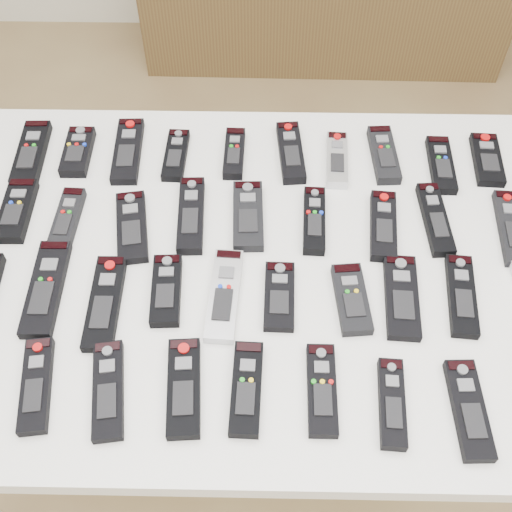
{
  "coord_description": "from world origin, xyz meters",
  "views": [
    {
      "loc": [
        0.13,
        -0.71,
        1.8
      ],
      "look_at": [
        0.12,
        0.03,
        0.8
      ],
      "focal_mm": 45.0,
      "sensor_mm": 36.0,
      "label": 1
    }
  ],
  "objects_px": {
    "remote_3": "(176,155)",
    "remote_12": "(132,227)",
    "remote_27": "(462,296)",
    "remote_15": "(314,220)",
    "remote_16": "(383,226)",
    "remote_20": "(46,288)",
    "remote_14": "(248,216)",
    "remote_9": "(487,160)",
    "remote_21": "(105,303)",
    "remote_32": "(184,388)",
    "remote_5": "(291,152)",
    "table": "(256,279)",
    "remote_18": "(511,228)",
    "remote_26": "(402,297)",
    "remote_30": "(36,385)",
    "remote_1": "(78,152)",
    "remote_23": "(224,295)",
    "remote_8": "(441,165)",
    "remote_4": "(234,153)",
    "remote_2": "(128,151)",
    "remote_0": "(31,153)",
    "remote_31": "(108,390)",
    "remote_33": "(246,388)",
    "remote_25": "(352,299)",
    "remote_11": "(67,220)",
    "remote_24": "(279,296)",
    "remote_34": "(322,390)",
    "remote_7": "(384,155)",
    "remote_10": "(17,210)",
    "remote_13": "(191,215)",
    "remote_6": "(337,160)",
    "remote_35": "(392,403)",
    "remote_36": "(469,409)",
    "remote_22": "(166,290)"
  },
  "relations": [
    {
      "from": "remote_3",
      "to": "remote_12",
      "type": "relative_size",
      "value": 0.84
    },
    {
      "from": "remote_27",
      "to": "remote_15",
      "type": "bearing_deg",
      "value": 151.95
    },
    {
      "from": "remote_15",
      "to": "remote_16",
      "type": "relative_size",
      "value": 0.96
    },
    {
      "from": "remote_20",
      "to": "remote_15",
      "type": "bearing_deg",
      "value": 18.21
    },
    {
      "from": "remote_14",
      "to": "remote_9",
      "type": "bearing_deg",
      "value": 16.14
    },
    {
      "from": "remote_21",
      "to": "remote_32",
      "type": "bearing_deg",
      "value": -46.43
    },
    {
      "from": "remote_5",
      "to": "remote_14",
      "type": "bearing_deg",
      "value": -121.02
    },
    {
      "from": "table",
      "to": "remote_5",
      "type": "distance_m",
      "value": 0.31
    },
    {
      "from": "remote_18",
      "to": "remote_26",
      "type": "bearing_deg",
      "value": -141.11
    },
    {
      "from": "remote_30",
      "to": "remote_14",
      "type": "bearing_deg",
      "value": 39.81
    },
    {
      "from": "remote_1",
      "to": "remote_3",
      "type": "bearing_deg",
      "value": -1.45
    },
    {
      "from": "remote_15",
      "to": "remote_23",
      "type": "height_order",
      "value": "remote_15"
    },
    {
      "from": "remote_8",
      "to": "remote_16",
      "type": "bearing_deg",
      "value": -128.13
    },
    {
      "from": "table",
      "to": "remote_4",
      "type": "distance_m",
      "value": 0.3
    },
    {
      "from": "remote_2",
      "to": "remote_18",
      "type": "distance_m",
      "value": 0.83
    },
    {
      "from": "remote_0",
      "to": "remote_14",
      "type": "distance_m",
      "value": 0.52
    },
    {
      "from": "remote_8",
      "to": "remote_30",
      "type": "distance_m",
      "value": 0.94
    },
    {
      "from": "remote_3",
      "to": "remote_23",
      "type": "height_order",
      "value": "remote_23"
    },
    {
      "from": "remote_31",
      "to": "remote_33",
      "type": "xyz_separation_m",
      "value": [
        0.23,
        0.01,
        0.0
      ]
    },
    {
      "from": "remote_33",
      "to": "remote_25",
      "type": "bearing_deg",
      "value": 45.83
    },
    {
      "from": "remote_11",
      "to": "remote_20",
      "type": "bearing_deg",
      "value": -89.8
    },
    {
      "from": "table",
      "to": "remote_23",
      "type": "relative_size",
      "value": 6.29
    },
    {
      "from": "remote_3",
      "to": "remote_20",
      "type": "distance_m",
      "value": 0.42
    },
    {
      "from": "remote_21",
      "to": "remote_14",
      "type": "bearing_deg",
      "value": 39.22
    },
    {
      "from": "remote_23",
      "to": "remote_18",
      "type": "bearing_deg",
      "value": 20.18
    },
    {
      "from": "remote_24",
      "to": "remote_9",
      "type": "bearing_deg",
      "value": 39.75
    },
    {
      "from": "remote_34",
      "to": "table",
      "type": "bearing_deg",
      "value": 113.48
    },
    {
      "from": "remote_34",
      "to": "remote_20",
      "type": "bearing_deg",
      "value": 159.27
    },
    {
      "from": "remote_5",
      "to": "remote_20",
      "type": "bearing_deg",
      "value": -146.61
    },
    {
      "from": "remote_3",
      "to": "remote_7",
      "type": "height_order",
      "value": "remote_7"
    },
    {
      "from": "remote_10",
      "to": "remote_13",
      "type": "xyz_separation_m",
      "value": [
        0.36,
        -0.01,
        0.0
      ]
    },
    {
      "from": "remote_6",
      "to": "remote_27",
      "type": "xyz_separation_m",
      "value": [
        0.21,
        -0.35,
        -0.0
      ]
    },
    {
      "from": "remote_10",
      "to": "remote_27",
      "type": "height_order",
      "value": "remote_10"
    },
    {
      "from": "remote_1",
      "to": "remote_10",
      "type": "relative_size",
      "value": 0.88
    },
    {
      "from": "remote_26",
      "to": "remote_7",
      "type": "bearing_deg",
      "value": 92.72
    },
    {
      "from": "remote_12",
      "to": "remote_27",
      "type": "bearing_deg",
      "value": -22.95
    },
    {
      "from": "remote_7",
      "to": "remote_18",
      "type": "height_order",
      "value": "remote_7"
    },
    {
      "from": "remote_9",
      "to": "remote_35",
      "type": "relative_size",
      "value": 0.95
    },
    {
      "from": "remote_9",
      "to": "remote_12",
      "type": "distance_m",
      "value": 0.79
    },
    {
      "from": "remote_23",
      "to": "remote_31",
      "type": "relative_size",
      "value": 1.11
    },
    {
      "from": "remote_2",
      "to": "remote_31",
      "type": "distance_m",
      "value": 0.58
    },
    {
      "from": "remote_36",
      "to": "remote_22",
      "type": "bearing_deg",
      "value": 154.61
    },
    {
      "from": "remote_4",
      "to": "remote_26",
      "type": "xyz_separation_m",
      "value": [
        0.33,
        -0.37,
        -0.0
      ]
    },
    {
      "from": "remote_15",
      "to": "remote_2",
      "type": "bearing_deg",
      "value": 156.81
    },
    {
      "from": "remote_20",
      "to": "remote_36",
      "type": "height_order",
      "value": "same"
    },
    {
      "from": "remote_7",
      "to": "remote_32",
      "type": "height_order",
      "value": "same"
    },
    {
      "from": "remote_24",
      "to": "remote_36",
      "type": "bearing_deg",
      "value": -33.66
    },
    {
      "from": "remote_4",
      "to": "remote_34",
      "type": "xyz_separation_m",
      "value": [
        0.17,
        -0.56,
        0.0
      ]
    },
    {
      "from": "remote_10",
      "to": "remote_30",
      "type": "relative_size",
      "value": 0.92
    },
    {
      "from": "table",
      "to": "remote_25",
      "type": "relative_size",
      "value": 8.44
    }
  ]
}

